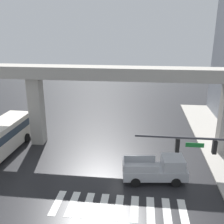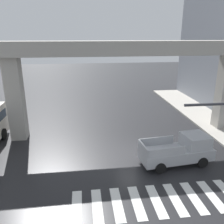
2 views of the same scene
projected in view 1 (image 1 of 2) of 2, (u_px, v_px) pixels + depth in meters
The scene contains 5 objects.
ground_plane at pixel (124, 167), 23.34m from camera, with size 120.00×120.00×0.00m, color #232326.
crosswalk_stripes at pixel (119, 207), 18.14m from camera, with size 9.35×2.80×0.01m.
elevated_overpass at pixel (129, 79), 25.03m from camera, with size 57.76×2.12×8.31m.
pickup_truck at pixel (158, 170), 21.04m from camera, with size 5.28×2.51×2.08m.
traffic_signal_mast at pixel (211, 157), 15.91m from camera, with size 6.49×0.32×6.20m.
Camera 1 is at (1.30, -20.60, 12.02)m, focal length 41.78 mm.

